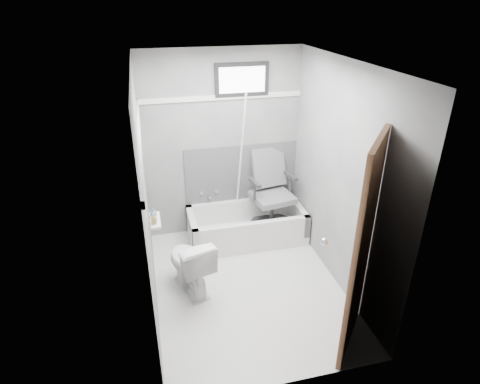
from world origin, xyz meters
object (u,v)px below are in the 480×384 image
object	(u,v)px
soap_bottle_b	(153,213)
office_chair	(273,192)
soap_bottle_a	(154,219)
door	(410,268)
bathtub	(247,225)
toilet	(190,264)

from	to	relation	value
soap_bottle_b	office_chair	bearing A→B (deg)	27.57
office_chair	soap_bottle_a	distance (m)	1.83
office_chair	door	world-z (taller)	door
bathtub	soap_bottle_b	xyz separation A→B (m)	(-1.17, -0.75, 0.75)
soap_bottle_a	office_chair	bearing A→B (deg)	31.54
toilet	door	bearing A→B (deg)	122.39
office_chair	soap_bottle_a	world-z (taller)	office_chair
office_chair	toilet	bearing A→B (deg)	-153.45
toilet	soap_bottle_b	size ratio (longest dim) A/B	7.53
toilet	soap_bottle_b	xyz separation A→B (m)	(-0.32, 0.09, 0.63)
bathtub	soap_bottle_b	distance (m)	1.58
office_chair	toilet	distance (m)	1.53
toilet	door	size ratio (longest dim) A/B	0.34
toilet	door	world-z (taller)	door
door	soap_bottle_b	bearing A→B (deg)	142.72
bathtub	office_chair	xyz separation A→B (m)	(0.36, 0.05, 0.42)
office_chair	soap_bottle_b	xyz separation A→B (m)	(-1.53, -0.80, 0.33)
toilet	soap_bottle_a	world-z (taller)	soap_bottle_a
office_chair	door	distance (m)	2.32
bathtub	soap_bottle_a	world-z (taller)	soap_bottle_a
bathtub	office_chair	size ratio (longest dim) A/B	1.47
bathtub	office_chair	distance (m)	0.56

